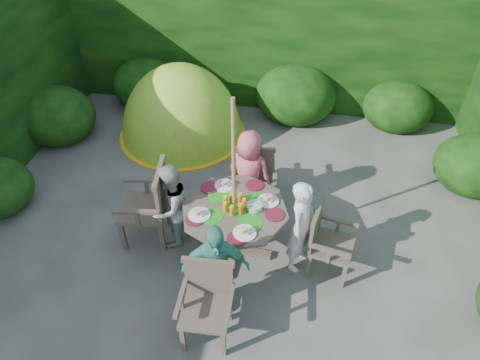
% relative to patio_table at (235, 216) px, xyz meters
% --- Properties ---
extents(ground, '(60.00, 60.00, 0.00)m').
position_rel_patio_table_xyz_m(ground, '(-0.10, 0.09, -0.63)').
color(ground, '#484540').
rests_on(ground, ground).
extents(hedge_enclosure, '(9.00, 9.00, 2.50)m').
position_rel_patio_table_xyz_m(hedge_enclosure, '(-0.10, 1.42, 0.62)').
color(hedge_enclosure, black).
rests_on(hedge_enclosure, ground).
extents(patio_table, '(1.37, 1.37, 0.90)m').
position_rel_patio_table_xyz_m(patio_table, '(0.00, 0.00, 0.00)').
color(patio_table, '#43372B').
rests_on(patio_table, ground).
extents(parasol_pole, '(0.05, 0.05, 2.20)m').
position_rel_patio_table_xyz_m(parasol_pole, '(-0.00, -0.00, 0.47)').
color(parasol_pole, olive).
rests_on(parasol_pole, ground).
extents(garden_chair_right, '(0.57, 0.62, 0.89)m').
position_rel_patio_table_xyz_m(garden_chair_right, '(1.10, -0.06, -0.16)').
color(garden_chair_right, '#43372B').
rests_on(garden_chair_right, ground).
extents(garden_chair_left, '(0.65, 0.71, 1.06)m').
position_rel_patio_table_xyz_m(garden_chair_left, '(-1.09, 0.09, -0.07)').
color(garden_chair_left, '#43372B').
rests_on(garden_chair_left, ground).
extents(garden_chair_back, '(0.60, 0.55, 0.92)m').
position_rel_patio_table_xyz_m(garden_chair_back, '(0.08, 1.10, -0.14)').
color(garden_chair_back, '#43372B').
rests_on(garden_chair_back, ground).
extents(garden_chair_front, '(0.55, 0.50, 0.90)m').
position_rel_patio_table_xyz_m(garden_chair_front, '(-0.09, -1.10, -0.15)').
color(garden_chair_front, '#43372B').
rests_on(garden_chair_front, ground).
extents(child_right, '(0.44, 0.54, 1.27)m').
position_rel_patio_table_xyz_m(child_right, '(0.79, -0.06, 0.00)').
color(child_right, silver).
rests_on(child_right, ground).
extents(child_left, '(0.63, 0.70, 1.19)m').
position_rel_patio_table_xyz_m(child_left, '(-0.80, 0.05, -0.04)').
color(child_left, '#A6A8A2').
rests_on(child_left, ground).
extents(child_back, '(0.71, 0.56, 1.27)m').
position_rel_patio_table_xyz_m(child_back, '(0.05, 0.80, 0.01)').
color(child_back, '#D25765').
rests_on(child_back, ground).
extents(child_front, '(0.77, 0.46, 1.23)m').
position_rel_patio_table_xyz_m(child_front, '(-0.06, -0.80, -0.02)').
color(child_front, teal).
rests_on(child_front, ground).
extents(dome_tent, '(2.19, 2.19, 2.50)m').
position_rel_patio_table_xyz_m(dome_tent, '(-1.38, 2.47, -0.63)').
color(dome_tent, '#72CA26').
rests_on(dome_tent, ground).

